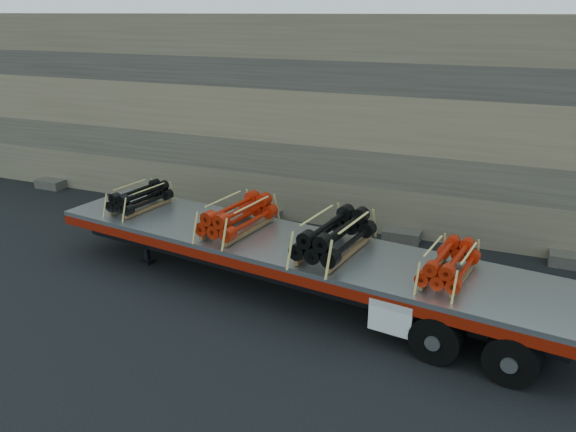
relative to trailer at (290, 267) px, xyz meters
name	(u,v)px	position (x,y,z in m)	size (l,w,h in m)	color
ground	(290,291)	(-0.01, -0.01, -0.71)	(120.00, 120.00, 0.00)	black
rock_wall	(362,121)	(-0.01, 6.49, 2.79)	(44.00, 3.00, 7.00)	#7A6B54
trailer	(290,267)	(0.00, 0.00, 0.00)	(14.19, 2.73, 1.42)	#9DA0A4
bundle_front	(140,198)	(-5.22, 0.69, 1.05)	(0.95, 1.90, 0.67)	black
bundle_midfront	(238,217)	(-1.64, 0.22, 1.12)	(1.14, 2.29, 0.81)	#BA2009
bundle_midrear	(335,236)	(1.26, -0.17, 1.14)	(1.22, 2.45, 0.87)	black
bundle_rear	(449,264)	(4.07, -0.54, 1.05)	(0.97, 1.93, 0.68)	#BA2009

